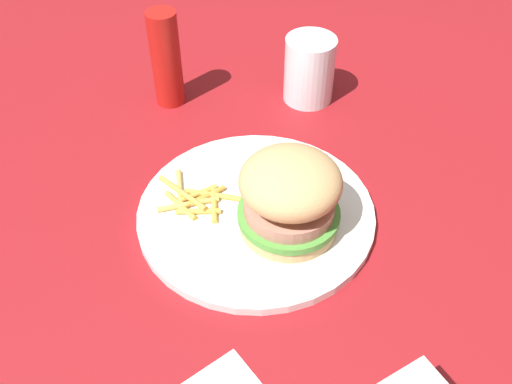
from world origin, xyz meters
name	(u,v)px	position (x,y,z in m)	size (l,w,h in m)	color
ground_plane	(273,227)	(0.00, 0.00, 0.00)	(1.60, 1.60, 0.00)	maroon
plate	(256,213)	(-0.01, 0.03, 0.01)	(0.29, 0.29, 0.01)	white
sandwich	(290,195)	(0.01, -0.02, 0.06)	(0.12, 0.12, 0.10)	tan
fries_pile	(195,199)	(-0.07, 0.07, 0.02)	(0.11, 0.11, 0.01)	gold
drink_glass	(309,73)	(0.17, 0.22, 0.04)	(0.08, 0.08, 0.10)	silver
ketchup_bottle	(166,59)	(-0.03, 0.30, 0.07)	(0.04, 0.04, 0.15)	#B21914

